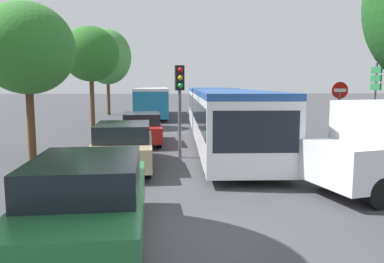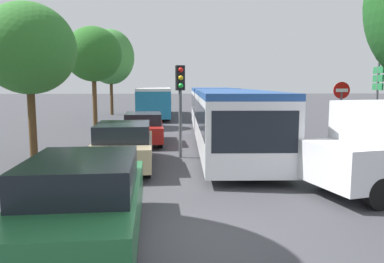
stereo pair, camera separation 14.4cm
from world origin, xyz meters
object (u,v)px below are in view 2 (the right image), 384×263
Objects in this scene: traffic_light at (180,90)px; tree_left_mid at (28,49)px; articulated_bus at (222,112)px; tree_left_distant at (110,58)px; direction_sign_post at (377,88)px; city_bus_rear at (155,100)px; queued_car_red at (144,128)px; no_entry_sign at (341,105)px; tree_left_far at (94,56)px; queued_car_tan at (124,145)px; queued_car_green at (84,201)px.

traffic_light is 0.61× the size of tree_left_mid.
articulated_bus is 18.27m from tree_left_distant.
city_bus_rear is at bearing -44.70° from direction_sign_post.
no_entry_sign reaches higher than queued_car_red.
traffic_light is 1.21× the size of no_entry_sign.
direction_sign_post is 0.58× the size of tree_left_far.
city_bus_rear is at bearing -3.39° from queued_car_tan.
queued_car_red is (-3.67, -0.41, -0.72)m from articulated_bus.
city_bus_rear is 18.35m from no_entry_sign.
no_entry_sign is at bearing -55.84° from tree_left_distant.
queued_car_tan is at bearing -57.74° from traffic_light.
direction_sign_post is at bearing -104.73° from queued_car_red.
tree_left_far is at bearing 88.11° from tree_left_mid.
queued_car_tan is 22.40m from tree_left_distant.
tree_left_distant is at bearing 5.21° from queued_car_green.
tree_left_mid is (-3.67, -17.67, 2.58)m from city_bus_rear.
queued_car_red is (0.16, 10.96, -0.05)m from queued_car_green.
tree_left_mid is (-13.59, -1.24, 1.40)m from direction_sign_post.
tree_left_far is (-3.22, 11.59, 3.71)m from queued_car_tan.
city_bus_rear is 19.51m from queued_car_tan.
direction_sign_post is (9.96, 8.92, 1.80)m from queued_car_green.
queued_car_tan is 5.12m from tree_left_mid.
articulated_bus reaches higher than city_bus_rear.
tree_left_mid is at bearing 167.17° from city_bus_rear.
tree_left_far reaches higher than city_bus_rear.
articulated_bus is 4.95× the size of traffic_light.
direction_sign_post is at bearing 5.22° from tree_left_mid.
tree_left_mid reaches higher than queued_car_red.
queued_car_tan is 1.28× the size of traffic_light.
articulated_bus is 5.24m from no_entry_sign.
city_bus_rear is at bearing 78.26° from tree_left_mid.
no_entry_sign is 14.72m from tree_left_far.
tree_left_mid is (-12.16, -1.41, 2.09)m from no_entry_sign.
city_bus_rear is at bearing 67.04° from tree_left_far.
queued_car_red is 0.67× the size of tree_left_far.
no_entry_sign is (8.37, -1.87, 1.16)m from queued_car_red.
city_bus_rear reaches higher than queued_car_green.
direction_sign_post is (6.13, -2.45, 1.13)m from articulated_bus.
tree_left_distant reaches higher than queued_car_red.
direction_sign_post is at bearing -149.96° from city_bus_rear.
city_bus_rear is 2.00× the size of tree_left_mid.
traffic_light is at bearing -26.21° from articulated_bus.
queued_car_green reaches higher than queued_car_tan.
articulated_bus is 6.70m from direction_sign_post.
no_entry_sign is 1.60m from direction_sign_post.
traffic_light is at bearing -1.82° from tree_left_mid.
tree_left_far is at bearing -86.23° from tree_left_distant.
direction_sign_post is 15.88m from tree_left_far.
tree_left_far is at bearing 155.94° from city_bus_rear.
tree_left_mid reaches higher than no_entry_sign.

